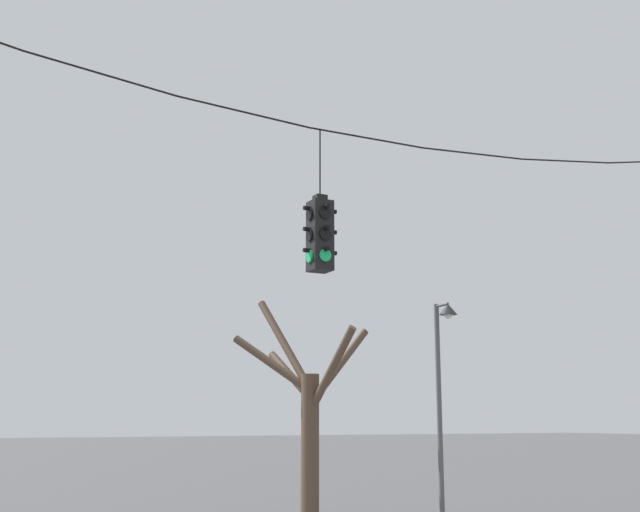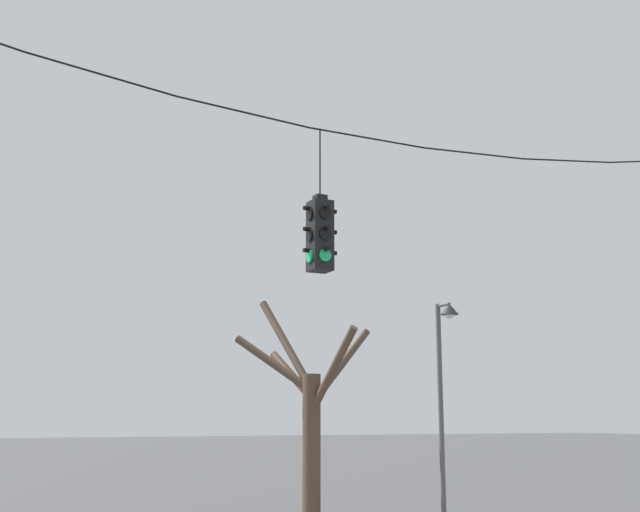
% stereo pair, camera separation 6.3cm
% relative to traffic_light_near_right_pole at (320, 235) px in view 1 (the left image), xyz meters
% --- Properties ---
extents(span_wire, '(15.51, 0.03, 0.79)m').
position_rel_traffic_light_near_right_pole_xyz_m(span_wire, '(0.92, -0.00, 2.02)').
color(span_wire, black).
extents(traffic_light_near_right_pole, '(0.58, 0.58, 2.36)m').
position_rel_traffic_light_near_right_pole_xyz_m(traffic_light_near_right_pole, '(0.00, 0.00, 0.00)').
color(traffic_light_near_right_pole, black).
extents(street_lamp, '(0.43, 0.74, 5.00)m').
position_rel_traffic_light_near_right_pole_xyz_m(street_lamp, '(5.43, 4.43, -1.67)').
color(street_lamp, '#515156').
rests_on(street_lamp, ground_plane).
extents(bare_tree, '(3.18, 3.46, 5.33)m').
position_rel_traffic_light_near_right_pole_xyz_m(bare_tree, '(2.85, 6.39, -2.66)').
color(bare_tree, brown).
rests_on(bare_tree, ground_plane).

